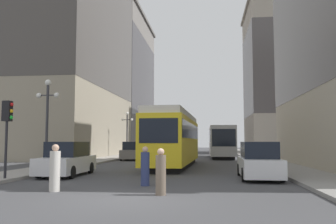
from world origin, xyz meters
name	(u,v)px	position (x,y,z in m)	size (l,w,h in m)	color
ground_plane	(127,200)	(0.00, 0.00, 0.00)	(200.00, 200.00, 0.00)	#424244
sidewalk_left	(138,154)	(-7.71, 40.00, 0.07)	(2.75, 120.00, 0.15)	gray
sidewalk_right	(246,154)	(7.71, 40.00, 0.07)	(2.75, 120.00, 0.15)	gray
streetcar	(174,138)	(0.02, 15.19, 2.10)	(3.07, 13.63, 3.89)	black
transit_bus	(221,141)	(3.95, 29.90, 1.95)	(2.71, 11.85, 3.45)	black
parked_car_left_near	(132,152)	(-5.04, 23.90, 0.84)	(2.06, 4.34, 1.82)	black
parked_car_left_mid	(67,160)	(-5.03, 7.43, 0.84)	(1.96, 4.84, 1.82)	black
parked_car_right_far	(259,162)	(5.03, 6.94, 0.84)	(1.95, 4.92, 1.82)	black
pedestrian_crossing_near	(145,167)	(-0.06, 3.53, 0.76)	(0.36, 0.36, 1.63)	navy
pedestrian_crossing_far	(55,169)	(-3.07, 1.48, 0.81)	(0.39, 0.39, 1.73)	beige
pedestrian_on_sidewalk	(161,173)	(0.94, 1.03, 0.74)	(0.36, 0.36, 1.60)	#6B5B4C
traffic_light_near_left	(7,119)	(-6.72, 4.35, 2.90)	(0.47, 0.36, 3.57)	#232328
lamp_post_left_near	(47,110)	(-6.93, 8.91, 3.69)	(1.41, 0.36, 5.38)	#333338
lamp_post_left_far	(127,127)	(-6.93, 29.76, 3.56)	(1.41, 0.36, 5.15)	#333338
building_left_corner	(112,82)	(-15.32, 52.85, 12.78)	(13.08, 22.61, 24.83)	slate
building_left_midblock	(54,26)	(-16.48, 30.18, 16.18)	(15.39, 23.45, 31.38)	gray
building_right_corner	(296,77)	(16.90, 49.18, 12.52)	(16.23, 15.48, 24.32)	#A89E8E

